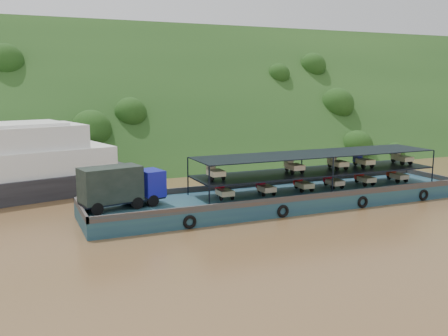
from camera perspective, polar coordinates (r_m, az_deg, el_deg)
name	(u,v)px	position (r m, az deg, el deg)	size (l,w,h in m)	color
ground	(258,208)	(44.03, 3.96, -4.54)	(160.00, 160.00, 0.00)	brown
hillside	(150,155)	(77.21, -8.40, 1.53)	(140.00, 28.00, 28.00)	#173413
cargo_barge	(271,195)	(44.09, 5.43, -3.05)	(35.06, 7.18, 4.54)	#16314D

